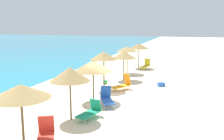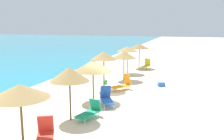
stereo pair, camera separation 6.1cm
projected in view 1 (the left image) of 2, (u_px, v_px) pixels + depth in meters
ground_plane at (111, 101)px, 16.15m from camera, size 160.00×160.00×0.00m
beach_umbrella_1 at (21, 91)px, 9.31m from camera, size 2.18×2.18×2.61m
beach_umbrella_2 at (70, 74)px, 12.52m from camera, size 1.99×1.99×2.69m
beach_umbrella_3 at (93, 66)px, 15.58m from camera, size 2.36×2.36×2.59m
beach_umbrella_4 at (104, 56)px, 18.35m from camera, size 1.92×1.92×2.81m
beach_umbrella_5 at (124, 55)px, 21.48m from camera, size 2.08×2.08×2.52m
beach_umbrella_6 at (127, 49)px, 24.44m from camera, size 2.07×2.07×2.62m
beach_umbrella_7 at (139, 46)px, 27.41m from camera, size 2.12×2.12×2.67m
lounge_chair_0 at (145, 65)px, 27.09m from camera, size 1.73×0.89×1.09m
lounge_chair_1 at (46, 134)px, 10.16m from camera, size 1.63×1.27×1.09m
lounge_chair_2 at (90, 111)px, 13.08m from camera, size 1.59×0.94×0.90m
lounge_chair_3 at (122, 84)px, 18.63m from camera, size 1.70×1.31×1.18m
lounge_chair_4 at (107, 98)px, 15.11m from camera, size 1.55×1.23×1.13m
beach_ball at (105, 82)px, 20.53m from camera, size 0.37×0.37×0.37m
cooler_box at (161, 84)px, 19.74m from camera, size 0.58×0.63×0.31m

